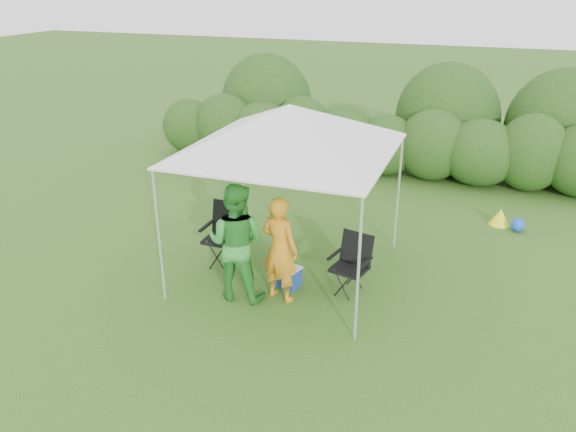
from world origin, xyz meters
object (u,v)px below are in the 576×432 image
(cooler, at_px, (287,276))
(chair_left, at_px, (225,230))
(chair_right, at_px, (352,260))
(canopy, at_px, (290,128))
(woman, at_px, (236,242))
(man, at_px, (280,249))

(cooler, bearing_deg, chair_left, 177.63)
(chair_right, xyz_separation_m, cooler, (-0.99, -0.23, -0.36))
(canopy, bearing_deg, woman, -115.17)
(woman, bearing_deg, man, -169.34)
(canopy, xyz_separation_m, chair_left, (-1.15, -0.05, -1.86))
(canopy, bearing_deg, man, -79.48)
(chair_left, xyz_separation_m, woman, (0.67, -0.97, 0.33))
(woman, bearing_deg, chair_right, -157.85)
(man, bearing_deg, cooler, -71.47)
(woman, height_order, cooler, woman)
(chair_right, xyz_separation_m, man, (-0.97, -0.62, 0.31))
(chair_left, relative_size, man, 0.63)
(canopy, relative_size, chair_right, 3.30)
(chair_right, distance_m, man, 1.19)
(chair_left, relative_size, woman, 0.57)
(chair_right, bearing_deg, cooler, -153.95)
(chair_left, bearing_deg, man, -31.56)
(chair_right, distance_m, woman, 1.84)
(chair_right, height_order, woman, woman)
(man, relative_size, cooler, 3.54)
(man, relative_size, woman, 0.90)
(chair_left, bearing_deg, woman, -55.42)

